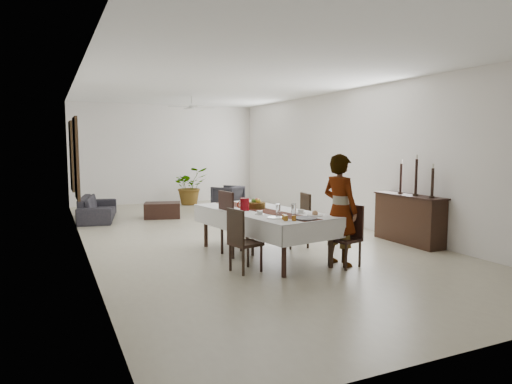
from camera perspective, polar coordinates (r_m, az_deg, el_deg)
The scene contains 87 objects.
floor at distance 9.75m, azimuth -2.71°, elevation -5.37°, with size 6.00×12.00×0.00m, color #B7AF91.
ceiling at distance 9.64m, azimuth -2.80°, elevation 13.62°, with size 6.00×12.00×0.02m, color white.
wall_back at distance 15.29m, azimuth -11.19°, elevation 4.69°, with size 6.00×0.02×3.20m, color white.
wall_front at distance 4.58m, azimuth 26.46°, elevation 1.37°, with size 6.00×0.02×3.20m, color white.
wall_left at distance 8.89m, azimuth -21.04°, elevation 3.54°, with size 0.02×12.00×3.20m, color white.
wall_right at distance 11.04m, azimuth 11.90°, elevation 4.21°, with size 0.02×12.00×3.20m, color white.
dining_table_top at distance 7.78m, azimuth 0.84°, elevation -2.57°, with size 1.05×2.52×0.05m, color black.
table_leg_fl at distance 6.63m, azimuth 3.52°, elevation -7.55°, with size 0.07×0.07×0.73m, color black.
table_leg_fr at distance 7.22m, azimuth 9.37°, elevation -6.49°, with size 0.07×0.07×0.73m, color black.
table_leg_bl at distance 8.61m, azimuth -6.29°, elevation -4.42°, with size 0.07×0.07×0.73m, color black.
table_leg_br at distance 9.07m, azimuth -1.11°, elevation -3.85°, with size 0.07×0.07×0.73m, color black.
tablecloth_top at distance 7.77m, azimuth 0.84°, elevation -2.34°, with size 1.24×2.71×0.01m, color silver.
tablecloth_drape_left at distance 7.46m, azimuth -3.04°, elevation -3.88°, with size 0.01×2.71×0.31m, color silver.
tablecloth_drape_right at distance 8.16m, azimuth 4.38°, elevation -3.04°, with size 0.01×2.71×0.31m, color silver.
tablecloth_drape_near at distance 6.75m, azimuth 7.44°, elevation -4.98°, with size 1.24×0.01×0.31m, color silver.
tablecloth_drape_far at distance 8.92m, azimuth -4.14°, elevation -2.26°, with size 1.24×0.01×0.31m, color silver.
table_runner at distance 7.77m, azimuth 0.84°, elevation -2.28°, with size 0.37×2.62×0.00m, color #572619.
red_pitcher at distance 7.74m, azimuth -1.42°, elevation -1.55°, with size 0.16×0.16×0.21m, color maroon.
pitcher_handle at distance 7.69m, azimuth -1.98°, elevation -1.59°, with size 0.13×0.13×0.02m, color maroon.
wine_glass_near at distance 7.29m, azimuth 4.73°, elevation -2.16°, with size 0.07×0.07×0.18m, color silver.
wine_glass_mid at distance 7.23m, azimuth 2.78°, elevation -2.21°, with size 0.07×0.07×0.18m, color white.
teacup_right at distance 7.46m, azimuth 5.61°, elevation -2.43°, with size 0.09×0.09×0.06m, color silver.
saucer_right at distance 7.46m, azimuth 5.61°, elevation -2.62°, with size 0.16×0.16×0.01m, color white.
teacup_left at distance 7.29m, azimuth 0.47°, elevation -2.60°, with size 0.09×0.09×0.06m, color silver.
saucer_left at distance 7.29m, azimuth 0.47°, elevation -2.79°, with size 0.16×0.16×0.01m, color silver.
plate_near_right at distance 7.25m, azimuth 7.39°, elevation -2.89°, with size 0.25×0.25×0.02m, color white.
bread_near_right at distance 7.24m, azimuth 7.39°, elevation -2.66°, with size 0.09×0.09×0.09m, color tan.
plate_near_left at distance 6.95m, azimuth 2.44°, elevation -3.22°, with size 0.25×0.25×0.02m, color silver.
plate_far_left at distance 8.07m, azimuth -3.47°, elevation -1.94°, with size 0.25×0.25×0.02m, color silver.
serving_tray at distance 6.90m, azimuth 6.10°, elevation -3.29°, with size 0.38×0.38×0.02m, color #434348.
jam_jar_a at distance 6.73m, azimuth 4.77°, elevation -3.27°, with size 0.07×0.07×0.08m, color #925415.
jam_jar_b at distance 6.71m, azimuth 3.74°, elevation -3.28°, with size 0.07×0.07×0.08m, color #895513.
jam_jar_c at distance 6.83m, azimuth 3.54°, elevation -3.13°, with size 0.07×0.07×0.08m, color #8A5214.
fruit_basket at distance 8.01m, azimuth 0.07°, elevation -1.67°, with size 0.31×0.31×0.10m, color brown.
fruit_red at distance 8.03m, azimuth 0.17°, elevation -1.08°, with size 0.09×0.09×0.09m, color #9C210F.
fruit_green at distance 8.00m, azimuth -0.31°, elevation -1.11°, with size 0.08×0.08×0.08m, color #4D8327.
fruit_yellow at distance 7.95m, azimuth 0.28°, elevation -1.15°, with size 0.09×0.09×0.09m, color gold.
chair_right_near_seat at distance 7.32m, azimuth 11.03°, elevation -5.87°, with size 0.41×0.41×0.05m, color black.
chair_right_near_leg_fl at distance 7.39m, azimuth 12.84°, elevation -7.58°, with size 0.04×0.04×0.41m, color black.
chair_right_near_leg_fr at distance 7.60m, azimuth 10.81°, elevation -7.18°, with size 0.04×0.04×0.41m, color black.
chair_right_near_leg_bl at distance 7.14m, azimuth 11.18°, elevation -8.04°, with size 0.04×0.04×0.41m, color black.
chair_right_near_leg_br at distance 7.35m, azimuth 9.13°, elevation -7.60°, with size 0.04×0.04×0.41m, color black.
chair_right_near_back at distance 7.41m, azimuth 11.98°, elevation -3.54°, with size 0.41×0.04×0.52m, color black.
chair_right_far_seat at distance 8.57m, azimuth 4.99°, elevation -3.93°, with size 0.43×0.43×0.05m, color black.
chair_right_far_leg_fl at distance 8.53m, azimuth 6.51°, elevation -5.61°, with size 0.04×0.04×0.42m, color black.
chair_right_far_leg_fr at distance 8.84m, azimuth 5.59°, elevation -5.19°, with size 0.04×0.04×0.42m, color black.
chair_right_far_leg_bl at distance 8.39m, azimuth 4.33°, elevation -5.78°, with size 0.04×0.04×0.42m, color black.
chair_right_far_leg_br at distance 8.71m, azimuth 3.47°, elevation -5.34°, with size 0.04×0.04×0.42m, color black.
chair_right_far_back at distance 8.60m, azimuth 6.20°, elevation -1.95°, with size 0.43×0.04×0.54m, color black.
chair_left_near_seat at distance 6.92m, azimuth -1.30°, elevation -6.46°, with size 0.41×0.41×0.05m, color black.
chair_left_near_leg_fl at distance 7.01m, azimuth -3.23°, elevation -8.21°, with size 0.04×0.04×0.40m, color black.
chair_left_near_leg_fr at distance 6.74m, azimuth -1.60°, elevation -8.77°, with size 0.04×0.04×0.40m, color black.
chair_left_near_leg_bl at distance 7.19m, azimuth -1.01°, elevation -7.82°, with size 0.04×0.04×0.40m, color black.
chair_left_near_leg_br at distance 6.94m, azimuth 0.66°, elevation -8.34°, with size 0.04×0.04×0.40m, color black.
chair_left_near_back at distance 6.75m, azimuth -2.58°, elevation -4.36°, with size 0.41×0.04×0.52m, color black.
chair_left_far_seat at distance 7.93m, azimuth -2.37°, elevation -4.34°, with size 0.48×0.48×0.05m, color black.
chair_left_far_leg_fl at distance 8.06m, azimuth -4.26°, elevation -6.09°, with size 0.05×0.05×0.47m, color black.
chair_left_far_leg_fr at distance 7.73m, azimuth -2.89°, elevation -6.61°, with size 0.05×0.05×0.47m, color black.
chair_left_far_leg_bl at distance 8.25m, azimuth -1.87°, elevation -5.80°, with size 0.05×0.05×0.47m, color black.
chair_left_far_leg_br at distance 7.92m, azimuth -0.43°, elevation -6.29°, with size 0.05×0.05×0.47m, color black.
chair_left_far_back at distance 7.78m, azimuth -3.76°, elevation -2.14°, with size 0.48×0.04×0.60m, color black.
woman at distance 7.32m, azimuth 10.45°, elevation -2.23°, with size 0.64×0.42×1.77m, color gray.
sideboard_body at distance 9.35m, azimuth 18.55°, elevation -3.31°, with size 0.41×1.53×0.92m, color black.
sideboard_top at distance 9.28m, azimuth 18.65°, elevation -0.43°, with size 0.45×1.59×0.03m, color black.
candlestick_near_base at distance 8.88m, azimuth 21.13°, elevation -0.60°, with size 0.10×0.10×0.03m, color black.
candlestick_near_shaft at distance 8.86m, azimuth 21.19°, elevation 1.14°, with size 0.05×0.05×0.51m, color black.
candlestick_near_candle at distance 8.84m, azimuth 21.27°, elevation 3.04°, with size 0.04×0.04×0.08m, color beige.
candlestick_mid_base at distance 9.17m, azimuth 19.31°, elevation -0.34°, with size 0.10×0.10×0.03m, color black.
candlestick_mid_shaft at distance 9.14m, azimuth 19.38°, elevation 1.82°, with size 0.05×0.05×0.66m, color black.
candlestick_mid_candle at distance 9.12m, azimuth 19.47°, elevation 4.15°, with size 0.04×0.04×0.08m, color beige.
candlestick_far_base at distance 9.47m, azimuth 17.60°, elevation -0.09°, with size 0.10×0.10×0.03m, color black.
candlestick_far_shaft at distance 9.44m, azimuth 17.66°, elevation 1.69°, with size 0.05×0.05×0.56m, color black.
candlestick_far_candle at distance 9.42m, azimuth 17.72°, elevation 3.64°, with size 0.04×0.04×0.08m, color beige.
sofa at distance 12.32m, azimuth -19.18°, elevation -1.90°, with size 2.04×0.80×0.60m, color #2B282D.
armchair at distance 13.55m, azimuth -3.55°, elevation -0.67°, with size 0.75×0.77×0.70m, color #2B292F.
coffee_table at distance 12.15m, azimuth -11.62°, elevation -2.25°, with size 0.91×0.61×0.40m, color black.
potted_plant at distance 14.68m, azimuth -8.23°, elevation 0.76°, with size 1.07×0.93×1.19m, color #245A24.
mirror_frame_near at distance 11.09m, azimuth -21.56°, elevation 3.93°, with size 0.06×1.05×1.85m, color black.
mirror_glass_near at distance 11.09m, azimuth -21.38°, elevation 3.93°, with size 0.01×0.90×1.70m, color silver.
mirror_frame_far at distance 13.19m, azimuth -22.07°, elevation 4.17°, with size 0.06×1.05×1.85m, color black.
mirror_glass_far at distance 13.19m, azimuth -21.92°, elevation 4.18°, with size 0.01×0.90×1.70m, color silver.
fan_rod at distance 12.45m, azimuth -8.05°, elevation 11.38°, with size 0.04×0.04×0.20m, color white.
fan_hub at distance 12.43m, azimuth -8.04°, elevation 10.46°, with size 0.16×0.16×0.08m, color silver.
fan_blade_n at distance 12.76m, azimuth -8.49°, elevation 10.34°, with size 0.10×0.55×0.01m, color silver.
fan_blade_s at distance 12.10m, azimuth -7.55°, elevation 10.60°, with size 0.10×0.55×0.01m, color white.
fan_blade_e at distance 12.53m, azimuth -6.48°, elevation 10.45°, with size 0.55×0.10×0.01m, color silver.
fan_blade_w at distance 12.33m, azimuth -9.62°, elevation 10.47°, with size 0.55×0.10×0.01m, color silver.
Camera 1 is at (-3.56, -8.87, 1.92)m, focal length 32.00 mm.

